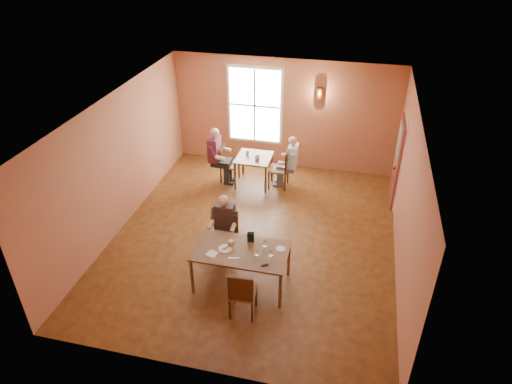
% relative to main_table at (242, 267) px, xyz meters
% --- Properties ---
extents(ground, '(6.00, 7.00, 0.01)m').
position_rel_main_table_xyz_m(ground, '(-0.11, 1.47, -0.41)').
color(ground, brown).
rests_on(ground, ground).
extents(wall_back, '(6.00, 0.04, 3.00)m').
position_rel_main_table_xyz_m(wall_back, '(-0.11, 4.97, 1.09)').
color(wall_back, brown).
rests_on(wall_back, ground).
extents(wall_front, '(6.00, 0.04, 3.00)m').
position_rel_main_table_xyz_m(wall_front, '(-0.11, -2.03, 1.09)').
color(wall_front, brown).
rests_on(wall_front, ground).
extents(wall_left, '(0.04, 7.00, 3.00)m').
position_rel_main_table_xyz_m(wall_left, '(-3.11, 1.47, 1.09)').
color(wall_left, brown).
rests_on(wall_left, ground).
extents(wall_right, '(0.04, 7.00, 3.00)m').
position_rel_main_table_xyz_m(wall_right, '(2.89, 1.47, 1.09)').
color(wall_right, brown).
rests_on(wall_right, ground).
extents(ceiling, '(6.00, 7.00, 0.04)m').
position_rel_main_table_xyz_m(ceiling, '(-0.11, 1.47, 2.59)').
color(ceiling, white).
rests_on(ceiling, wall_back).
extents(window, '(1.36, 0.10, 1.96)m').
position_rel_main_table_xyz_m(window, '(-0.91, 4.92, 1.29)').
color(window, white).
rests_on(window, wall_back).
extents(door, '(0.12, 1.04, 2.10)m').
position_rel_main_table_xyz_m(door, '(2.83, 3.77, 0.64)').
color(door, maroon).
rests_on(door, ground).
extents(wall_sconce, '(0.16, 0.16, 0.28)m').
position_rel_main_table_xyz_m(wall_sconce, '(0.79, 4.87, 1.79)').
color(wall_sconce, brown).
rests_on(wall_sconce, wall_back).
extents(main_table, '(1.73, 0.97, 0.81)m').
position_rel_main_table_xyz_m(main_table, '(0.00, 0.00, 0.00)').
color(main_table, brown).
rests_on(main_table, ground).
extents(chair_diner_main, '(0.43, 0.43, 0.96)m').
position_rel_main_table_xyz_m(chair_diner_main, '(-0.50, 0.65, 0.08)').
color(chair_diner_main, '#412313').
rests_on(chair_diner_main, ground).
extents(diner_main, '(0.52, 0.52, 1.31)m').
position_rel_main_table_xyz_m(diner_main, '(-0.50, 0.62, 0.25)').
color(diner_main, black).
rests_on(diner_main, ground).
extents(chair_empty, '(0.46, 0.46, 0.98)m').
position_rel_main_table_xyz_m(chair_empty, '(0.22, -0.71, 0.09)').
color(chair_empty, brown).
rests_on(chair_empty, ground).
extents(plate_food, '(0.31, 0.31, 0.03)m').
position_rel_main_table_xyz_m(plate_food, '(-0.29, -0.03, 0.42)').
color(plate_food, white).
rests_on(plate_food, main_table).
extents(sandwich, '(0.11, 0.10, 0.11)m').
position_rel_main_table_xyz_m(sandwich, '(-0.21, 0.07, 0.46)').
color(sandwich, tan).
rests_on(sandwich, main_table).
extents(goblet_a, '(0.10, 0.10, 0.20)m').
position_rel_main_table_xyz_m(goblet_a, '(0.41, 0.11, 0.51)').
color(goblet_a, white).
rests_on(goblet_a, main_table).
extents(goblet_b, '(0.09, 0.09, 0.19)m').
position_rel_main_table_xyz_m(goblet_b, '(0.58, -0.12, 0.50)').
color(goblet_b, white).
rests_on(goblet_b, main_table).
extents(goblet_c, '(0.07, 0.07, 0.18)m').
position_rel_main_table_xyz_m(goblet_c, '(0.32, -0.15, 0.50)').
color(goblet_c, white).
rests_on(goblet_c, main_table).
extents(menu_stand, '(0.13, 0.08, 0.21)m').
position_rel_main_table_xyz_m(menu_stand, '(0.11, 0.29, 0.51)').
color(menu_stand, black).
rests_on(menu_stand, main_table).
extents(knife, '(0.20, 0.07, 0.00)m').
position_rel_main_table_xyz_m(knife, '(-0.07, -0.24, 0.41)').
color(knife, silver).
rests_on(knife, main_table).
extents(napkin, '(0.22, 0.22, 0.01)m').
position_rel_main_table_xyz_m(napkin, '(-0.49, -0.22, 0.41)').
color(napkin, white).
rests_on(napkin, main_table).
extents(side_plate, '(0.23, 0.23, 0.01)m').
position_rel_main_table_xyz_m(side_plate, '(0.70, 0.20, 0.41)').
color(side_plate, silver).
rests_on(side_plate, main_table).
extents(sunglasses, '(0.13, 0.10, 0.02)m').
position_rel_main_table_xyz_m(sunglasses, '(0.51, -0.31, 0.41)').
color(sunglasses, black).
rests_on(sunglasses, main_table).
extents(second_table, '(0.88, 0.88, 0.77)m').
position_rel_main_table_xyz_m(second_table, '(-0.66, 3.76, -0.02)').
color(second_table, brown).
rests_on(second_table, ground).
extents(chair_diner_white, '(0.47, 0.47, 1.05)m').
position_rel_main_table_xyz_m(chair_diner_white, '(-0.01, 3.76, 0.12)').
color(chair_diner_white, '#5C3017').
rests_on(chair_diner_white, ground).
extents(diner_white, '(0.54, 0.54, 1.35)m').
position_rel_main_table_xyz_m(diner_white, '(0.02, 3.76, 0.27)').
color(diner_white, white).
rests_on(diner_white, ground).
extents(chair_diner_maroon, '(0.42, 0.42, 0.96)m').
position_rel_main_table_xyz_m(chair_diner_maroon, '(-1.31, 3.76, 0.07)').
color(chair_diner_maroon, brown).
rests_on(chair_diner_maroon, ground).
extents(diner_maroon, '(0.58, 0.58, 1.45)m').
position_rel_main_table_xyz_m(diner_maroon, '(-1.34, 3.76, 0.32)').
color(diner_maroon, maroon).
rests_on(diner_maroon, ground).
extents(cup_a, '(0.16, 0.16, 0.10)m').
position_rel_main_table_xyz_m(cup_a, '(-0.55, 3.65, 0.42)').
color(cup_a, white).
rests_on(cup_a, second_table).
extents(cup_b, '(0.13, 0.13, 0.10)m').
position_rel_main_table_xyz_m(cup_b, '(-0.85, 3.86, 0.42)').
color(cup_b, silver).
rests_on(cup_b, second_table).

